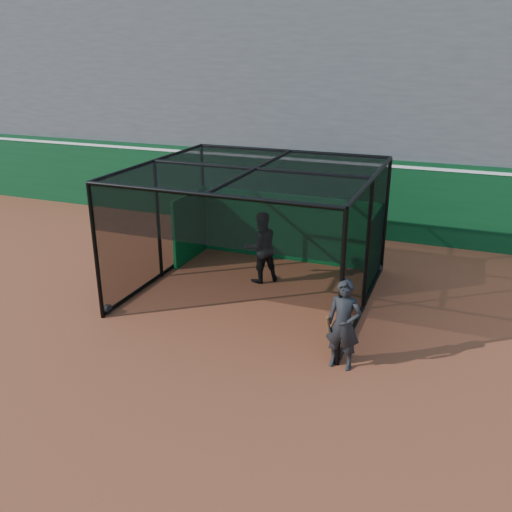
% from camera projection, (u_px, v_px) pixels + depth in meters
% --- Properties ---
extents(ground, '(120.00, 120.00, 0.00)m').
position_uv_depth(ground, '(197.00, 353.00, 10.66)').
color(ground, brown).
rests_on(ground, ground).
extents(outfield_wall, '(50.00, 0.50, 2.50)m').
position_uv_depth(outfield_wall, '(315.00, 192.00, 17.61)').
color(outfield_wall, '#0A3719').
rests_on(outfield_wall, ground).
extents(grandstand, '(50.00, 7.85, 8.95)m').
position_uv_depth(grandstand, '(347.00, 84.00, 19.77)').
color(grandstand, '#4C4C4F').
rests_on(grandstand, ground).
extents(batting_cage, '(5.42, 5.18, 3.06)m').
position_uv_depth(batting_cage, '(256.00, 233.00, 12.86)').
color(batting_cage, black).
rests_on(batting_cage, ground).
extents(batter, '(1.13, 1.12, 1.84)m').
position_uv_depth(batter, '(261.00, 247.00, 13.71)').
color(batter, black).
rests_on(batter, ground).
extents(on_deck_player, '(0.66, 0.45, 1.76)m').
position_uv_depth(on_deck_player, '(343.00, 325.00, 9.89)').
color(on_deck_player, black).
rests_on(on_deck_player, ground).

